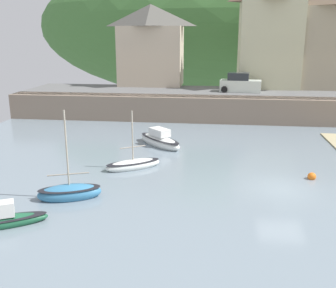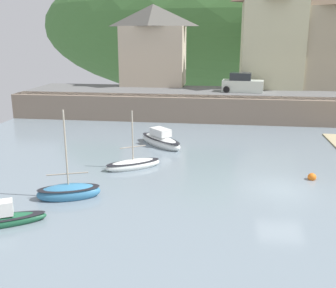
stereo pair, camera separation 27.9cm
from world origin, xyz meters
name	(u,v)px [view 1 (the left image)]	position (x,y,z in m)	size (l,w,h in m)	color
quay_seawall	(256,108)	(0.00, 17.50, 1.36)	(48.00, 9.40, 2.40)	gray
hillside_backdrop	(258,26)	(3.26, 55.20, 9.58)	(80.00, 44.00, 27.36)	#45783A
waterfront_building_left	(151,45)	(-11.37, 25.20, 6.98)	(7.38, 4.91, 8.96)	beige
waterfront_building_centre	(269,35)	(1.74, 25.20, 8.04)	(6.70, 6.20, 11.13)	beige
waterfront_building_right	(325,39)	(7.65, 25.20, 7.58)	(7.98, 5.67, 10.21)	tan
rowboat_small_beached	(160,140)	(-7.89, 7.95, 0.37)	(4.12, 4.19, 1.51)	white
motorboat_with_cabin	(70,192)	(-10.99, -2.51, 0.31)	(3.43, 2.29, 4.76)	teal
dinghy_open_wooden	(133,164)	(-8.77, 2.48, 0.24)	(3.58, 2.85, 3.80)	white
parked_car_near_slipway	(240,84)	(-1.41, 20.70, 3.20)	(4.27, 2.16, 1.95)	silver
mooring_buoy	(312,177)	(1.87, 1.89, 0.14)	(0.48, 0.48, 0.48)	orange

